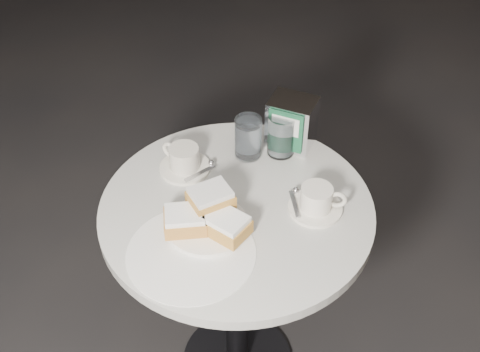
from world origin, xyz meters
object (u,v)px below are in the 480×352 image
coffee_cup_left (184,160)px  water_glass_left (248,138)px  coffee_cup_right (317,201)px  water_glass_right (281,135)px  cafe_table (237,257)px  beignet_plate (207,218)px  napkin_dispenser (292,122)px

coffee_cup_left → water_glass_left: water_glass_left is taller
coffee_cup_right → water_glass_right: (-0.17, 0.17, 0.03)m
coffee_cup_left → cafe_table: bearing=-8.4°
beignet_plate → napkin_dispenser: bearing=83.0°
water_glass_right → napkin_dispenser: bearing=80.2°
coffee_cup_right → water_glass_left: 0.28m
cafe_table → beignet_plate: (-0.03, -0.10, 0.23)m
coffee_cup_right → coffee_cup_left: bearing=163.0°
water_glass_left → napkin_dispenser: 0.13m
coffee_cup_right → napkin_dispenser: size_ratio=1.20×
coffee_cup_right → water_glass_left: (-0.25, 0.12, 0.03)m
coffee_cup_left → coffee_cup_right: bearing=12.3°
beignet_plate → water_glass_left: (-0.04, 0.30, 0.02)m
beignet_plate → napkin_dispenser: 0.40m
beignet_plate → coffee_cup_left: 0.23m
beignet_plate → coffee_cup_left: (-0.16, 0.17, -0.00)m
water_glass_left → water_glass_right: (0.08, 0.05, 0.00)m
coffee_cup_right → napkin_dispenser: (-0.16, 0.22, 0.04)m
beignet_plate → coffee_cup_right: size_ratio=1.41×
cafe_table → coffee_cup_right: size_ratio=4.28×
beignet_plate → water_glass_left: size_ratio=2.06×
water_glass_left → water_glass_right: 0.09m
cafe_table → coffee_cup_right: 0.30m
water_glass_right → coffee_cup_left: bearing=-138.2°
cafe_table → water_glass_right: size_ratio=6.12×
cafe_table → water_glass_left: size_ratio=6.22×
water_glass_right → cafe_table: bearing=-93.1°
napkin_dispenser → coffee_cup_right: bearing=-56.5°
cafe_table → water_glass_left: bearing=107.9°
coffee_cup_right → beignet_plate: bearing=-158.7°
water_glass_left → napkin_dispenser: (0.09, 0.10, 0.01)m
coffee_cup_left → napkin_dispenser: bearing=57.8°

